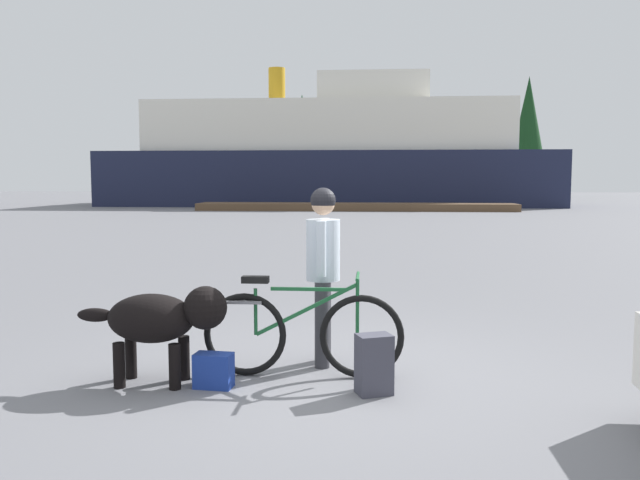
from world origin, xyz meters
The scene contains 12 objects.
ground_plane centered at (0.00, 0.00, 0.00)m, with size 160.00×160.00×0.00m, color slate.
bicycle centered at (-0.20, -0.03, 0.40)m, with size 1.80×0.44×0.93m.
person_cyclist centered at (-0.04, 0.38, 1.01)m, with size 0.32×0.53×1.69m.
dog centered at (-1.37, -0.33, 0.57)m, with size 1.32×0.50×0.86m.
backpack centered at (0.44, -0.45, 0.25)m, with size 0.28×0.20×0.50m, color #3F3F4C.
handbag_pannier centered at (-0.91, -0.40, 0.15)m, with size 0.32×0.18×0.29m, color navy.
dock_pier centered at (-0.55, 30.56, 0.20)m, with size 17.54×2.40×0.40m, color brown.
ferry_boat centered at (-2.41, 38.06, 3.22)m, with size 29.05×8.80×9.07m.
pine_tree_far_left centered at (-6.36, 56.67, 6.12)m, with size 3.99×3.99×9.68m.
pine_tree_center centered at (3.57, 54.57, 6.63)m, with size 3.07×3.07×10.29m.
pine_tree_far_right centered at (14.30, 55.06, 6.58)m, with size 3.37×3.37×10.89m.
pine_tree_mid_back centered at (-3.25, 63.26, 6.26)m, with size 3.48×3.48×9.45m.
Camera 1 is at (0.43, -5.72, 1.77)m, focal length 36.64 mm.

